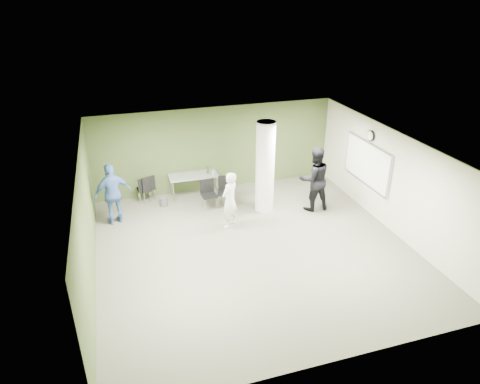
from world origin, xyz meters
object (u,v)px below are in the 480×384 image
object	(u,v)px
chair_back_left	(147,187)
woman_white	(230,200)
folding_table	(194,176)
man_black	(314,179)
man_blue	(113,194)

from	to	relation	value
chair_back_left	woman_white	size ratio (longest dim) A/B	0.54
folding_table	chair_back_left	size ratio (longest dim) A/B	1.75
woman_white	man_black	size ratio (longest dim) A/B	0.83
chair_back_left	man_blue	bearing A→B (deg)	24.16
folding_table	man_blue	world-z (taller)	man_blue
woman_white	man_blue	world-z (taller)	man_blue
man_black	folding_table	bearing A→B (deg)	-29.49
folding_table	woman_white	world-z (taller)	woman_white
chair_back_left	man_black	size ratio (longest dim) A/B	0.45
chair_back_left	folding_table	bearing A→B (deg)	157.55
folding_table	woman_white	distance (m)	2.30
woman_white	man_black	xyz separation A→B (m)	(2.73, 0.28, 0.17)
man_black	man_blue	distance (m)	5.91
man_black	chair_back_left	bearing A→B (deg)	-21.26
folding_table	woman_white	size ratio (longest dim) A/B	0.95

